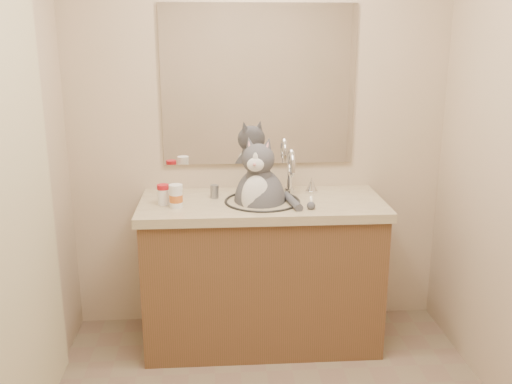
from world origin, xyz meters
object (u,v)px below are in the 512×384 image
(pill_bottle_redcap, at_px, (163,194))
(pill_bottle_orange, at_px, (176,196))
(grey_canister, at_px, (215,192))
(cat, at_px, (260,197))

(pill_bottle_redcap, height_order, pill_bottle_orange, pill_bottle_orange)
(pill_bottle_redcap, xyz_separation_m, grey_canister, (0.27, 0.10, -0.02))
(pill_bottle_orange, height_order, grey_canister, pill_bottle_orange)
(pill_bottle_orange, relative_size, grey_canister, 1.64)
(pill_bottle_orange, xyz_separation_m, grey_canister, (0.20, 0.16, -0.02))
(cat, xyz_separation_m, grey_canister, (-0.25, 0.08, 0.01))
(pill_bottle_orange, distance_m, grey_canister, 0.26)
(pill_bottle_redcap, distance_m, pill_bottle_orange, 0.09)
(cat, bearing_deg, pill_bottle_orange, -153.63)
(pill_bottle_redcap, bearing_deg, grey_canister, 20.90)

